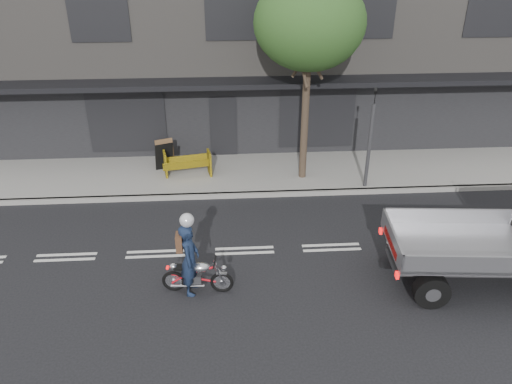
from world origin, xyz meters
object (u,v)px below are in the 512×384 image
Objects in this scene: traffic_light_pole at (370,144)px; motorcycle at (197,275)px; street_tree at (309,23)px; rider at (190,260)px; sandwich_board at (164,156)px; construction_barrier at (187,166)px.

motorcycle is at bearing -137.35° from traffic_light_pole.
traffic_light_pole is (2.00, -0.85, -3.63)m from street_tree.
street_tree is 4.23m from traffic_light_pole.
rider reaches higher than sandwich_board.
street_tree is 3.89× the size of motorcycle.
traffic_light_pole reaches higher than construction_barrier.
construction_barrier is at bearing 170.53° from traffic_light_pole.
rider is at bearing -121.37° from street_tree.
street_tree is at bearing 65.89° from motorcycle.
construction_barrier is 1.61× the size of sandwich_board.
motorcycle is 0.94× the size of rider.
sandwich_board is at bearing 108.12° from motorcycle.
street_tree reaches higher than traffic_light_pole.
rider is 5.99m from construction_barrier.
motorcycle is (-5.40, -4.97, -1.19)m from traffic_light_pole.
rider is at bearing -173.85° from motorcycle.
traffic_light_pole is 7.49m from rider.
street_tree reaches higher than motorcycle.
motorcycle is at bearing -84.46° from construction_barrier.
traffic_light_pole is at bearing 48.81° from motorcycle.
rider is (-5.55, -4.97, -0.72)m from traffic_light_pole.
traffic_light_pole is 2.15× the size of construction_barrier.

